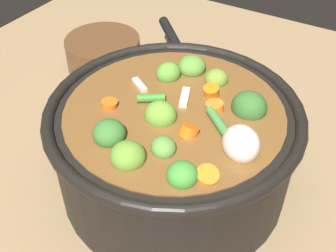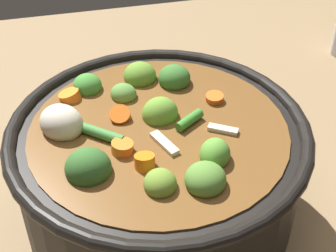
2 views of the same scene
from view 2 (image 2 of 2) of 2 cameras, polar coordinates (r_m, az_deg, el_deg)
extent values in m
plane|color=#8C704C|center=(0.60, -0.95, -9.62)|extent=(1.10, 1.10, 0.00)
cylinder|color=black|center=(0.55, -1.02, -5.41)|extent=(0.30, 0.30, 0.12)
torus|color=black|center=(0.51, -1.09, -0.49)|extent=(0.32, 0.32, 0.02)
cylinder|color=brown|center=(0.55, -1.02, -5.03)|extent=(0.27, 0.27, 0.12)
ellipsoid|color=#3B722D|center=(0.58, 0.73, 5.50)|extent=(0.05, 0.05, 0.03)
ellipsoid|color=olive|center=(0.52, -0.92, 1.45)|extent=(0.05, 0.04, 0.04)
ellipsoid|color=#5A9735|center=(0.47, 5.39, -3.23)|extent=(0.04, 0.04, 0.03)
ellipsoid|color=#5B8C3D|center=(0.56, -5.11, 3.68)|extent=(0.04, 0.04, 0.02)
ellipsoid|color=#588935|center=(0.45, 4.30, -6.11)|extent=(0.05, 0.05, 0.03)
ellipsoid|color=olive|center=(0.45, -0.90, -6.61)|extent=(0.04, 0.04, 0.03)
ellipsoid|color=olive|center=(0.58, -3.37, 5.75)|extent=(0.05, 0.05, 0.03)
ellipsoid|color=#34662A|center=(0.47, -9.11, -4.80)|extent=(0.05, 0.05, 0.04)
ellipsoid|color=#428C34|center=(0.57, -9.20, 4.56)|extent=(0.04, 0.04, 0.03)
cylinder|color=orange|center=(0.56, -11.15, 3.35)|extent=(0.03, 0.03, 0.02)
cylinder|color=#DA5F19|center=(0.55, 5.34, 3.08)|extent=(0.03, 0.03, 0.01)
cylinder|color=orange|center=(0.47, -2.67, -4.35)|extent=(0.02, 0.03, 0.02)
cylinder|color=orange|center=(0.48, -5.27, -2.65)|extent=(0.03, 0.03, 0.02)
cylinder|color=orange|center=(0.53, -5.48, 1.12)|extent=(0.03, 0.03, 0.02)
ellipsoid|color=beige|center=(0.52, -12.09, 0.34)|extent=(0.06, 0.06, 0.04)
cylinder|color=#3A842A|center=(0.51, 2.41, 0.78)|extent=(0.03, 0.03, 0.01)
cylinder|color=#43863D|center=(0.50, -7.71, -0.63)|extent=(0.05, 0.04, 0.01)
cube|color=beige|center=(0.49, -0.59, -2.01)|extent=(0.02, 0.04, 0.01)
cube|color=beige|center=(0.51, 6.30, -0.41)|extent=(0.03, 0.02, 0.01)
camera|label=1|loc=(0.74, -27.78, 34.87)|focal=45.10mm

